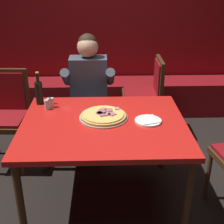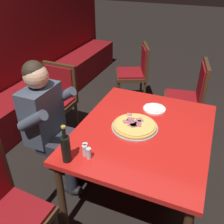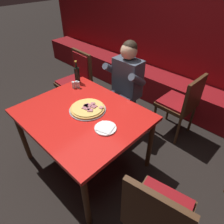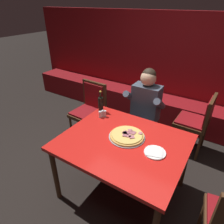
# 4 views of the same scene
# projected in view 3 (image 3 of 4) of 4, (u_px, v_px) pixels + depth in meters

# --- Properties ---
(ground_plane) EXTENTS (24.00, 24.00, 0.00)m
(ground_plane) POSITION_uv_depth(u_px,v_px,m) (87.00, 161.00, 2.53)
(ground_plane) COLOR black
(booth_wall_panel) EXTENTS (6.80, 0.16, 1.90)m
(booth_wall_panel) POSITION_uv_depth(u_px,v_px,m) (186.00, 45.00, 3.22)
(booth_wall_panel) COLOR maroon
(booth_wall_panel) RESTS_ON ground_plane
(booth_bench) EXTENTS (6.46, 0.48, 0.46)m
(booth_bench) POSITION_uv_depth(u_px,v_px,m) (168.00, 91.00, 3.47)
(booth_bench) COLOR maroon
(booth_bench) RESTS_ON ground_plane
(main_dining_table) EXTENTS (1.28, 1.07, 0.76)m
(main_dining_table) POSITION_uv_depth(u_px,v_px,m) (83.00, 119.00, 2.12)
(main_dining_table) COLOR #422816
(main_dining_table) RESTS_ON ground_plane
(pizza) EXTENTS (0.39, 0.39, 0.05)m
(pizza) POSITION_uv_depth(u_px,v_px,m) (87.00, 108.00, 2.11)
(pizza) COLOR #9E9EA3
(pizza) RESTS_ON main_dining_table
(plate_white_paper) EXTENTS (0.21, 0.21, 0.02)m
(plate_white_paper) POSITION_uv_depth(u_px,v_px,m) (106.00, 128.00, 1.88)
(plate_white_paper) COLOR white
(plate_white_paper) RESTS_ON main_dining_table
(beer_bottle) EXTENTS (0.07, 0.07, 0.29)m
(beer_bottle) POSITION_uv_depth(u_px,v_px,m) (77.00, 75.00, 2.55)
(beer_bottle) COLOR black
(beer_bottle) RESTS_ON main_dining_table
(shaker_parmesan) EXTENTS (0.04, 0.04, 0.09)m
(shaker_parmesan) POSITION_uv_depth(u_px,v_px,m) (78.00, 85.00, 2.48)
(shaker_parmesan) COLOR silver
(shaker_parmesan) RESTS_ON main_dining_table
(shaker_black_pepper) EXTENTS (0.04, 0.04, 0.09)m
(shaker_black_pepper) POSITION_uv_depth(u_px,v_px,m) (77.00, 85.00, 2.48)
(shaker_black_pepper) COLOR silver
(shaker_black_pepper) RESTS_ON main_dining_table
(shaker_oregano) EXTENTS (0.04, 0.04, 0.09)m
(shaker_oregano) POSITION_uv_depth(u_px,v_px,m) (73.00, 85.00, 2.47)
(shaker_oregano) COLOR silver
(shaker_oregano) RESTS_ON main_dining_table
(diner_seated_blue_shirt) EXTENTS (0.53, 0.53, 1.27)m
(diner_seated_blue_shirt) POSITION_uv_depth(u_px,v_px,m) (123.00, 85.00, 2.66)
(diner_seated_blue_shirt) COLOR black
(diner_seated_blue_shirt) RESTS_ON ground_plane
(dining_chair_far_left) EXTENTS (0.46, 0.46, 0.97)m
(dining_chair_far_left) POSITION_uv_depth(u_px,v_px,m) (77.00, 78.00, 3.11)
(dining_chair_far_left) COLOR #422816
(dining_chair_far_left) RESTS_ON ground_plane
(dining_chair_by_booth) EXTENTS (0.51, 0.51, 0.99)m
(dining_chair_by_booth) POSITION_uv_depth(u_px,v_px,m) (157.00, 214.00, 1.42)
(dining_chair_by_booth) COLOR #422816
(dining_chair_by_booth) RESTS_ON ground_plane
(dining_chair_near_right) EXTENTS (0.45, 0.45, 0.93)m
(dining_chair_near_right) POSITION_uv_depth(u_px,v_px,m) (182.00, 101.00, 2.62)
(dining_chair_near_right) COLOR #422816
(dining_chair_near_right) RESTS_ON ground_plane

